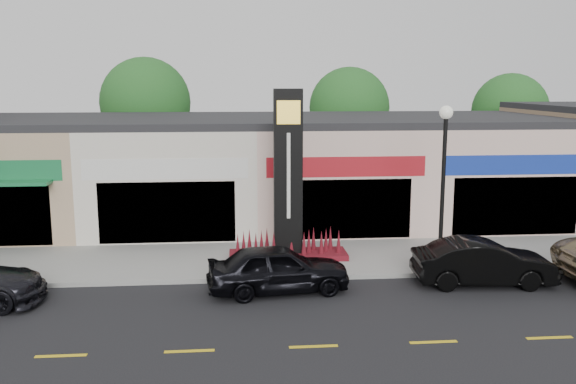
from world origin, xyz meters
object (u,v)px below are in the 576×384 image
at_px(lamp_east_near, 444,171).
at_px(car_black_conv, 483,263).
at_px(pylon_sign, 288,200).
at_px(car_black_sedan, 278,269).

relative_size(lamp_east_near, car_black_conv, 1.25).
distance_m(pylon_sign, car_black_conv, 6.86).
distance_m(pylon_sign, car_black_sedan, 3.55).
distance_m(lamp_east_near, car_black_sedan, 6.38).
distance_m(car_black_sedan, car_black_conv, 6.54).
bearing_deg(car_black_conv, lamp_east_near, 39.74).
xyz_separation_m(lamp_east_near, pylon_sign, (-5.00, 1.70, -1.20)).
bearing_deg(lamp_east_near, car_black_conv, -54.20).
bearing_deg(car_black_sedan, lamp_east_near, -82.40).
height_order(lamp_east_near, car_black_sedan, lamp_east_near).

